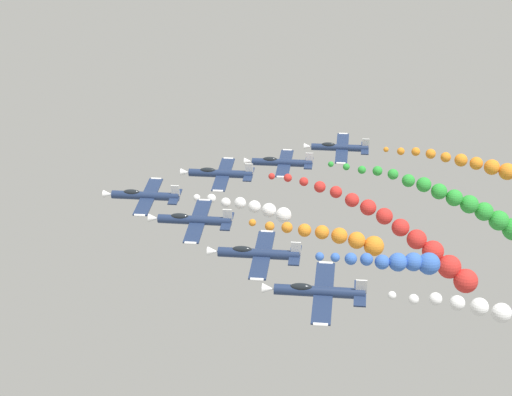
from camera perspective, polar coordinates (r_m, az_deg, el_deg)
airplane_lead at (r=109.20m, az=-7.77°, el=0.17°), size 9.41×10.35×3.05m
smoke_trail_lead at (r=105.50m, az=0.09°, el=-0.72°), size 3.37×13.04×2.82m
airplane_left_inner at (r=99.90m, az=-4.38°, el=-1.52°), size 9.38×10.35×3.12m
smoke_trail_left_inner at (r=99.35m, az=6.00°, el=-2.78°), size 3.08×16.28×4.44m
airplane_right_inner at (r=115.55m, az=-2.56°, el=1.72°), size 9.42×10.35×3.02m
smoke_trail_right_inner at (r=114.40m, az=11.18°, el=-3.18°), size 6.61×29.12×14.53m
airplane_left_outer at (r=90.33m, az=0.07°, el=-3.87°), size 9.44×10.35×2.97m
smoke_trail_left_outer at (r=90.87m, az=10.10°, el=-4.39°), size 3.23×13.55×2.57m
airplane_right_outer at (r=123.05m, az=1.73°, el=2.48°), size 9.50×10.35×2.78m
smoke_trail_right_outer at (r=126.81m, az=14.69°, el=-0.66°), size 4.24×29.75×11.87m
airplane_trailing at (r=82.01m, az=4.29°, el=-6.46°), size 9.31×10.35×3.27m
airplane_high_slot at (r=131.76m, az=5.74°, el=3.51°), size 9.33×10.35×3.23m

